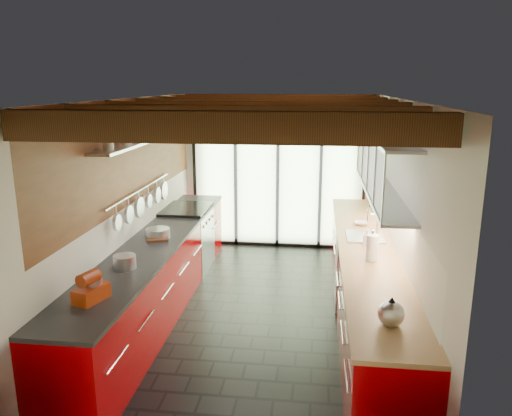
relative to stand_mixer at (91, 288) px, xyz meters
The scene contains 18 objects.
ground 2.42m from the stand_mixer, 54.59° to the left, with size 5.50×5.50×0.00m, color black.
room_shell 2.28m from the stand_mixer, 54.59° to the left, with size 5.50×5.50×5.50m.
ceiling_beams 2.89m from the stand_mixer, 59.60° to the left, with size 3.14×5.06×4.90m.
glass_door 4.70m from the stand_mixer, 74.17° to the left, with size 2.95×0.10×2.90m.
left_counter 1.88m from the stand_mixer, 90.16° to the left, with size 0.68×5.00×0.92m.
range_stove 3.28m from the stand_mixer, 90.09° to the left, with size 0.66×0.90×0.97m.
right_counter 3.16m from the stand_mixer, 35.10° to the left, with size 0.68×5.00×0.92m.
sink_assembly 3.37m from the stand_mixer, 40.53° to the left, with size 0.45×0.52×0.43m.
upper_cabinets_right 3.51m from the stand_mixer, 37.69° to the left, with size 0.34×3.00×3.00m.
left_wall_fixtures 2.19m from the stand_mixer, 95.61° to the left, with size 0.28×2.60×0.96m.
stand_mixer is the anchor object (origin of this frame).
pot_large 0.77m from the stand_mixer, 90.00° to the left, with size 0.23×0.23×0.15m, color silver.
pot_small 1.86m from the stand_mixer, 90.00° to the left, with size 0.30×0.30×0.11m, color silver.
cutting_board 1.82m from the stand_mixer, 90.00° to the left, with size 0.26×0.36×0.03m, color brown.
kettle 2.54m from the stand_mixer, ahead, with size 0.25×0.28×0.25m.
paper_towel 2.87m from the stand_mixer, 27.58° to the left, with size 0.16×0.16×0.34m.
soap_bottle 3.15m from the stand_mixer, 36.28° to the left, with size 0.09×0.09×0.19m, color silver.
bowl 3.73m from the stand_mixer, 47.09° to the left, with size 0.18×0.18×0.05m, color silver.
Camera 1 is at (0.66, -5.63, 2.77)m, focal length 35.00 mm.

